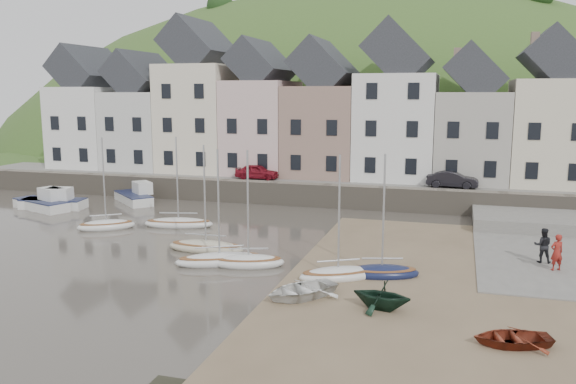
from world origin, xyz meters
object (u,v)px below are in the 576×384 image
(car_left, at_px, (257,172))
(sailboat_0, at_px, (179,223))
(rowboat_red, at_px, (512,338))
(rowboat_white, at_px, (301,290))
(rowboat_green, at_px, (382,295))
(person_red, at_px, (557,252))
(car_right, at_px, (452,179))
(person_dark, at_px, (543,245))

(car_left, bearing_deg, sailboat_0, 172.29)
(sailboat_0, distance_m, rowboat_red, 24.40)
(rowboat_white, distance_m, rowboat_green, 3.63)
(rowboat_red, distance_m, car_left, 32.09)
(person_red, bearing_deg, car_left, -62.32)
(rowboat_green, bearing_deg, sailboat_0, -118.08)
(car_left, distance_m, car_right, 16.26)
(person_dark, height_order, car_right, car_right)
(car_left, xyz_separation_m, car_right, (16.26, 0.00, 0.01))
(person_dark, bearing_deg, car_right, -71.33)
(rowboat_green, xyz_separation_m, rowboat_red, (4.93, -2.19, -0.35))
(person_red, relative_size, person_dark, 1.01)
(rowboat_red, xyz_separation_m, person_dark, (2.33, 11.23, 0.70))
(rowboat_green, relative_size, person_dark, 1.31)
(person_dark, height_order, car_left, car_left)
(sailboat_0, height_order, rowboat_red, sailboat_0)
(rowboat_white, height_order, rowboat_green, rowboat_green)
(rowboat_red, xyz_separation_m, person_red, (2.82, 9.95, 0.70))
(rowboat_green, relative_size, rowboat_red, 0.88)
(rowboat_white, relative_size, person_dark, 1.86)
(sailboat_0, height_order, person_red, sailboat_0)
(sailboat_0, height_order, rowboat_white, sailboat_0)
(rowboat_white, height_order, car_left, car_left)
(rowboat_red, bearing_deg, person_dark, 152.52)
(person_dark, distance_m, car_right, 15.54)
(rowboat_red, distance_m, car_right, 26.13)
(sailboat_0, xyz_separation_m, car_left, (1.34, 12.17, 1.98))
(rowboat_green, height_order, car_right, car_right)
(person_red, height_order, person_dark, person_red)
(person_dark, distance_m, car_left, 25.78)
(person_red, xyz_separation_m, car_right, (-5.38, 15.98, 1.20))
(sailboat_0, distance_m, rowboat_white, 16.12)
(car_left, bearing_deg, rowboat_green, -151.11)
(rowboat_green, bearing_deg, person_red, 144.19)
(person_red, height_order, car_left, car_left)
(rowboat_white, distance_m, car_left, 25.56)
(rowboat_green, distance_m, person_red, 10.97)
(rowboat_green, distance_m, person_dark, 11.59)
(sailboat_0, xyz_separation_m, rowboat_green, (15.23, -11.57, 0.44))
(rowboat_white, xyz_separation_m, rowboat_red, (8.52, -2.61, -0.07))
(car_left, bearing_deg, rowboat_red, -145.48)
(car_right, bearing_deg, person_dark, -158.50)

